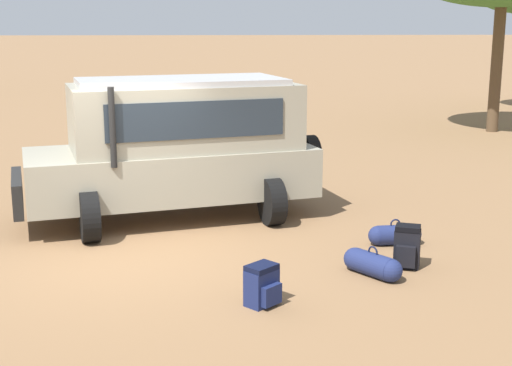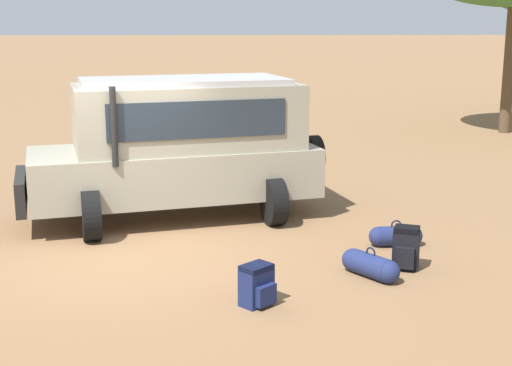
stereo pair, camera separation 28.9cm
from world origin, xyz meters
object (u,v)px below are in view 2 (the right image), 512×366
object	(u,v)px
backpack_beside_front_wheel	(406,249)
duffel_bag_low_black_case	(396,236)
safari_vehicle	(180,145)
duffel_bag_soft_canvas	(370,265)
backpack_cluster_center	(257,286)

from	to	relation	value
backpack_beside_front_wheel	duffel_bag_low_black_case	distance (m)	1.05
safari_vehicle	duffel_bag_soft_canvas	distance (m)	4.35
safari_vehicle	backpack_cluster_center	size ratio (longest dim) A/B	10.62
safari_vehicle	duffel_bag_soft_canvas	xyz separation A→B (m)	(2.77, -3.16, -1.13)
backpack_cluster_center	duffel_bag_low_black_case	world-z (taller)	backpack_cluster_center
safari_vehicle	duffel_bag_low_black_case	xyz separation A→B (m)	(3.42, -1.81, -1.14)
safari_vehicle	backpack_cluster_center	bearing A→B (deg)	-73.64
backpack_beside_front_wheel	duffel_bag_soft_canvas	xyz separation A→B (m)	(-0.55, -0.31, -0.13)
backpack_beside_front_wheel	duffel_bag_low_black_case	xyz separation A→B (m)	(0.10, 1.04, -0.14)
backpack_cluster_center	duffel_bag_soft_canvas	size ratio (longest dim) A/B	0.63
safari_vehicle	backpack_cluster_center	distance (m)	4.38
backpack_beside_front_wheel	backpack_cluster_center	xyz separation A→B (m)	(-2.12, -1.23, -0.05)
safari_vehicle	duffel_bag_low_black_case	bearing A→B (deg)	-27.92
duffel_bag_low_black_case	duffel_bag_soft_canvas	size ratio (longest dim) A/B	1.03
duffel_bag_soft_canvas	backpack_cluster_center	bearing A→B (deg)	-149.37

